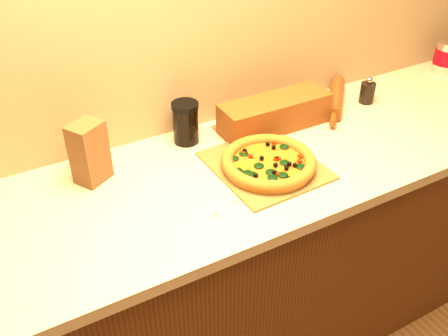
{
  "coord_description": "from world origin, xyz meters",
  "views": [
    {
      "loc": [
        -0.59,
        0.26,
        1.86
      ],
      "look_at": [
        0.04,
        1.38,
        0.96
      ],
      "focal_mm": 40.0,
      "sensor_mm": 36.0,
      "label": 1
    }
  ],
  "objects_px": {
    "coffee_canister": "(447,57)",
    "pizza": "(269,162)",
    "pizza_peel": "(262,163)",
    "pepper_grinder": "(367,92)",
    "rolling_pin": "(336,98)",
    "dark_jar": "(186,122)"
  },
  "relations": [
    {
      "from": "rolling_pin",
      "to": "coffee_canister",
      "type": "xyz_separation_m",
      "value": [
        0.63,
        0.0,
        0.05
      ]
    },
    {
      "from": "rolling_pin",
      "to": "pizza",
      "type": "bearing_deg",
      "value": -152.81
    },
    {
      "from": "pizza_peel",
      "to": "pepper_grinder",
      "type": "distance_m",
      "value": 0.64
    },
    {
      "from": "pizza_peel",
      "to": "pepper_grinder",
      "type": "xyz_separation_m",
      "value": [
        0.62,
        0.17,
        0.04
      ]
    },
    {
      "from": "pizza",
      "to": "pepper_grinder",
      "type": "relative_size",
      "value": 2.79
    },
    {
      "from": "pizza",
      "to": "dark_jar",
      "type": "relative_size",
      "value": 2.04
    },
    {
      "from": "pizza",
      "to": "coffee_canister",
      "type": "xyz_separation_m",
      "value": [
        1.12,
        0.25,
        0.05
      ]
    },
    {
      "from": "pizza_peel",
      "to": "pepper_grinder",
      "type": "relative_size",
      "value": 4.51
    },
    {
      "from": "rolling_pin",
      "to": "coffee_canister",
      "type": "distance_m",
      "value": 0.63
    },
    {
      "from": "pizza_peel",
      "to": "dark_jar",
      "type": "xyz_separation_m",
      "value": [
        -0.16,
        0.26,
        0.07
      ]
    },
    {
      "from": "coffee_canister",
      "to": "dark_jar",
      "type": "relative_size",
      "value": 0.97
    },
    {
      "from": "rolling_pin",
      "to": "coffee_canister",
      "type": "bearing_deg",
      "value": 0.01
    },
    {
      "from": "rolling_pin",
      "to": "coffee_canister",
      "type": "relative_size",
      "value": 2.26
    },
    {
      "from": "pizza",
      "to": "rolling_pin",
      "type": "xyz_separation_m",
      "value": [
        0.49,
        0.25,
        0.0
      ]
    },
    {
      "from": "coffee_canister",
      "to": "pizza",
      "type": "bearing_deg",
      "value": -167.27
    },
    {
      "from": "pizza",
      "to": "pizza_peel",
      "type": "bearing_deg",
      "value": 90.83
    },
    {
      "from": "pizza",
      "to": "rolling_pin",
      "type": "bearing_deg",
      "value": 27.19
    },
    {
      "from": "pizza",
      "to": "coffee_canister",
      "type": "bearing_deg",
      "value": 12.73
    },
    {
      "from": "pizza",
      "to": "dark_jar",
      "type": "bearing_deg",
      "value": 118.82
    },
    {
      "from": "pizza_peel",
      "to": "coffee_canister",
      "type": "distance_m",
      "value": 1.14
    },
    {
      "from": "rolling_pin",
      "to": "pizza_peel",
      "type": "bearing_deg",
      "value": -156.15
    },
    {
      "from": "pizza_peel",
      "to": "coffee_canister",
      "type": "bearing_deg",
      "value": 9.25
    }
  ]
}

